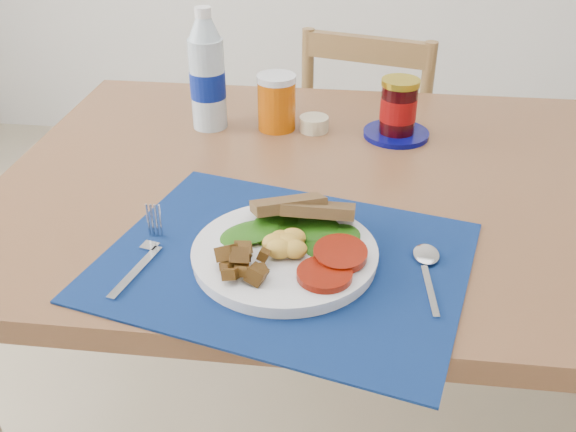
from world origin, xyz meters
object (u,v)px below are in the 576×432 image
Objects in this scene: breakfast_plate at (281,250)px; juice_glass at (277,104)px; chair_far at (370,135)px; water_bottle at (207,76)px; jam_on_saucer at (398,112)px.

juice_glass reaches higher than breakfast_plate.
chair_far is 3.85× the size of breakfast_plate.
jam_on_saucer is at bearing -0.49° from water_bottle.
chair_far is 0.68m from water_bottle.
juice_glass is 0.25m from jam_on_saucer.
chair_far is 0.59m from juice_glass.
juice_glass is (-0.21, -0.48, 0.27)m from chair_far.
chair_far is at bearing 54.71° from water_bottle.
chair_far is at bearing 69.16° from breakfast_plate.
juice_glass is 0.81× the size of jam_on_saucer.
jam_on_saucer is at bearing -2.36° from juice_glass.
breakfast_plate is 1.99× the size of jam_on_saucer.
juice_glass is at bearing 2.80° from water_bottle.
chair_far is 1.00m from breakfast_plate.
jam_on_saucer is (0.04, -0.49, 0.27)m from chair_far.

